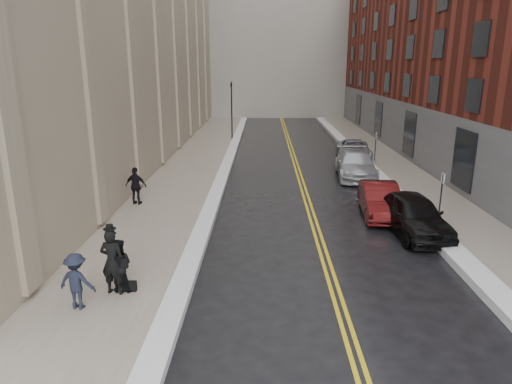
{
  "coord_description": "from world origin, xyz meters",
  "views": [
    {
      "loc": [
        0.31,
        -10.9,
        6.68
      ],
      "look_at": [
        -0.02,
        7.15,
        1.6
      ],
      "focal_mm": 32.0,
      "sensor_mm": 36.0,
      "label": 1
    }
  ],
  "objects_px": {
    "pedestrian_main": "(113,261)",
    "pedestrian_b": "(77,281)",
    "car_maroon": "(380,200)",
    "pedestrian_c": "(136,186)",
    "car_silver_near": "(355,164)",
    "car_silver_far": "(354,150)",
    "pedestrian_a": "(119,265)",
    "car_black": "(413,214)"
  },
  "relations": [
    {
      "from": "pedestrian_a",
      "to": "pedestrian_c",
      "type": "height_order",
      "value": "pedestrian_c"
    },
    {
      "from": "car_maroon",
      "to": "pedestrian_c",
      "type": "distance_m",
      "value": 11.44
    },
    {
      "from": "car_black",
      "to": "car_silver_far",
      "type": "height_order",
      "value": "car_black"
    },
    {
      "from": "car_silver_near",
      "to": "pedestrian_b",
      "type": "height_order",
      "value": "pedestrian_b"
    },
    {
      "from": "car_maroon",
      "to": "pedestrian_a",
      "type": "distance_m",
      "value": 12.23
    },
    {
      "from": "car_silver_near",
      "to": "car_silver_far",
      "type": "distance_m",
      "value": 5.44
    },
    {
      "from": "car_silver_far",
      "to": "pedestrian_a",
      "type": "relative_size",
      "value": 3.06
    },
    {
      "from": "car_black",
      "to": "car_silver_near",
      "type": "height_order",
      "value": "car_black"
    },
    {
      "from": "car_silver_near",
      "to": "pedestrian_a",
      "type": "xyz_separation_m",
      "value": [
        -9.83,
        -15.03,
        0.17
      ]
    },
    {
      "from": "pedestrian_main",
      "to": "pedestrian_b",
      "type": "height_order",
      "value": "pedestrian_main"
    },
    {
      "from": "pedestrian_a",
      "to": "pedestrian_b",
      "type": "height_order",
      "value": "pedestrian_a"
    },
    {
      "from": "car_maroon",
      "to": "car_silver_far",
      "type": "xyz_separation_m",
      "value": [
        1.22,
        12.74,
        -0.05
      ]
    },
    {
      "from": "car_black",
      "to": "pedestrian_main",
      "type": "bearing_deg",
      "value": -157.03
    },
    {
      "from": "car_black",
      "to": "car_silver_far",
      "type": "distance_m",
      "value": 15.04
    },
    {
      "from": "car_silver_far",
      "to": "pedestrian_c",
      "type": "distance_m",
      "value": 17.21
    },
    {
      "from": "pedestrian_main",
      "to": "pedestrian_b",
      "type": "xyz_separation_m",
      "value": [
        -0.73,
        -0.86,
        -0.2
      ]
    },
    {
      "from": "car_maroon",
      "to": "car_silver_near",
      "type": "bearing_deg",
      "value": 92.38
    },
    {
      "from": "pedestrian_a",
      "to": "pedestrian_c",
      "type": "distance_m",
      "value": 8.88
    },
    {
      "from": "pedestrian_a",
      "to": "car_maroon",
      "type": "bearing_deg",
      "value": -139.35
    },
    {
      "from": "car_silver_near",
      "to": "pedestrian_c",
      "type": "distance_m",
      "value": 13.31
    },
    {
      "from": "car_maroon",
      "to": "pedestrian_main",
      "type": "distance_m",
      "value": 12.42
    },
    {
      "from": "car_silver_near",
      "to": "pedestrian_a",
      "type": "height_order",
      "value": "pedestrian_a"
    },
    {
      "from": "car_black",
      "to": "pedestrian_c",
      "type": "height_order",
      "value": "pedestrian_c"
    },
    {
      "from": "car_silver_near",
      "to": "pedestrian_b",
      "type": "bearing_deg",
      "value": -119.65
    },
    {
      "from": "car_black",
      "to": "pedestrian_main",
      "type": "distance_m",
      "value": 11.8
    },
    {
      "from": "car_silver_far",
      "to": "pedestrian_main",
      "type": "height_order",
      "value": "pedestrian_main"
    },
    {
      "from": "pedestrian_b",
      "to": "pedestrian_c",
      "type": "bearing_deg",
      "value": -74.05
    },
    {
      "from": "pedestrian_a",
      "to": "pedestrian_b",
      "type": "relative_size",
      "value": 1.01
    },
    {
      "from": "car_black",
      "to": "pedestrian_b",
      "type": "xyz_separation_m",
      "value": [
        -11.17,
        -6.36,
        0.14
      ]
    },
    {
      "from": "car_black",
      "to": "pedestrian_main",
      "type": "relative_size",
      "value": 2.39
    },
    {
      "from": "car_black",
      "to": "pedestrian_c",
      "type": "bearing_deg",
      "value": 159.87
    },
    {
      "from": "car_silver_far",
      "to": "pedestrian_b",
      "type": "relative_size",
      "value": 3.08
    },
    {
      "from": "car_maroon",
      "to": "pedestrian_b",
      "type": "height_order",
      "value": "pedestrian_b"
    },
    {
      "from": "car_silver_far",
      "to": "pedestrian_b",
      "type": "xyz_separation_m",
      "value": [
        -11.61,
        -21.4,
        0.27
      ]
    },
    {
      "from": "car_black",
      "to": "pedestrian_a",
      "type": "relative_size",
      "value": 2.95
    },
    {
      "from": "pedestrian_a",
      "to": "car_silver_far",
      "type": "bearing_deg",
      "value": -115.92
    },
    {
      "from": "car_black",
      "to": "car_silver_near",
      "type": "relative_size",
      "value": 0.88
    },
    {
      "from": "pedestrian_b",
      "to": "pedestrian_main",
      "type": "bearing_deg",
      "value": -120.06
    },
    {
      "from": "pedestrian_b",
      "to": "car_silver_near",
      "type": "bearing_deg",
      "value": -113.64
    },
    {
      "from": "car_silver_far",
      "to": "car_black",
      "type": "bearing_deg",
      "value": -85.56
    },
    {
      "from": "pedestrian_main",
      "to": "pedestrian_a",
      "type": "height_order",
      "value": "pedestrian_main"
    },
    {
      "from": "pedestrian_main",
      "to": "pedestrian_c",
      "type": "distance_m",
      "value": 9.0
    }
  ]
}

